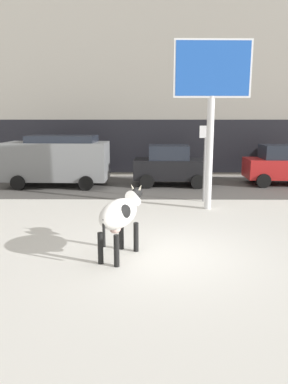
{
  "coord_description": "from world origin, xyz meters",
  "views": [
    {
      "loc": [
        -0.45,
        -7.97,
        3.11
      ],
      "look_at": [
        -0.54,
        1.79,
        1.1
      ],
      "focal_mm": 33.9,
      "sensor_mm": 36.0,
      "label": 1
    }
  ],
  "objects_px": {
    "cow_holstein": "(120,214)",
    "street_sign": "(205,157)",
    "pedestrian_by_cars": "(266,160)",
    "pedestrian_near_billboard": "(69,160)",
    "billboard": "(212,80)",
    "car_black_hatchback": "(171,166)",
    "car_grey_van": "(57,159)",
    "car_red_hatchback": "(283,165)"
  },
  "relations": [
    {
      "from": "car_black_hatchback",
      "to": "pedestrian_by_cars",
      "type": "height_order",
      "value": "car_black_hatchback"
    },
    {
      "from": "billboard",
      "to": "pedestrian_near_billboard",
      "type": "xyz_separation_m",
      "value": [
        -6.28,
        6.98,
        -3.43
      ]
    },
    {
      "from": "car_grey_van",
      "to": "car_black_hatchback",
      "type": "relative_size",
      "value": 1.31
    },
    {
      "from": "cow_holstein",
      "to": "billboard",
      "type": "xyz_separation_m",
      "value": [
        2.69,
        4.45,
        3.31
      ]
    },
    {
      "from": "billboard",
      "to": "pedestrian_by_cars",
      "type": "distance_m",
      "value": 8.85
    },
    {
      "from": "car_grey_van",
      "to": "pedestrian_near_billboard",
      "type": "xyz_separation_m",
      "value": [
        -0.09,
        2.82,
        -0.36
      ]
    },
    {
      "from": "pedestrian_near_billboard",
      "to": "car_red_hatchback",
      "type": "bearing_deg",
      "value": -12.24
    },
    {
      "from": "car_black_hatchback",
      "to": "billboard",
      "type": "bearing_deg",
      "value": -77.38
    },
    {
      "from": "car_black_hatchback",
      "to": "pedestrian_near_billboard",
      "type": "xyz_separation_m",
      "value": [
        -5.29,
        2.53,
        -0.05
      ]
    },
    {
      "from": "car_grey_van",
      "to": "street_sign",
      "type": "distance_m",
      "value": 6.94
    },
    {
      "from": "car_red_hatchback",
      "to": "pedestrian_near_billboard",
      "type": "bearing_deg",
      "value": 167.76
    },
    {
      "from": "cow_holstein",
      "to": "street_sign",
      "type": "bearing_deg",
      "value": 64.0
    },
    {
      "from": "pedestrian_by_cars",
      "to": "cow_holstein",
      "type": "bearing_deg",
      "value": -121.22
    },
    {
      "from": "car_black_hatchback",
      "to": "car_red_hatchback",
      "type": "xyz_separation_m",
      "value": [
        5.26,
        0.24,
        0.0
      ]
    },
    {
      "from": "cow_holstein",
      "to": "car_black_hatchback",
      "type": "height_order",
      "value": "car_black_hatchback"
    },
    {
      "from": "cow_holstein",
      "to": "street_sign",
      "type": "xyz_separation_m",
      "value": [
        2.72,
        5.58,
        0.67
      ]
    },
    {
      "from": "street_sign",
      "to": "cow_holstein",
      "type": "bearing_deg",
      "value": -116.0
    },
    {
      "from": "pedestrian_by_cars",
      "to": "street_sign",
      "type": "relative_size",
      "value": 0.61
    },
    {
      "from": "cow_holstein",
      "to": "car_grey_van",
      "type": "xyz_separation_m",
      "value": [
        -3.5,
        8.61,
        0.24
      ]
    },
    {
      "from": "billboard",
      "to": "car_grey_van",
      "type": "height_order",
      "value": "billboard"
    },
    {
      "from": "car_black_hatchback",
      "to": "car_grey_van",
      "type": "bearing_deg",
      "value": -176.81
    },
    {
      "from": "cow_holstein",
      "to": "pedestrian_by_cars",
      "type": "xyz_separation_m",
      "value": [
        6.93,
        11.43,
        -0.12
      ]
    },
    {
      "from": "car_red_hatchback",
      "to": "cow_holstein",
      "type": "bearing_deg",
      "value": -127.28
    },
    {
      "from": "billboard",
      "to": "pedestrian_near_billboard",
      "type": "height_order",
      "value": "billboard"
    },
    {
      "from": "cow_holstein",
      "to": "car_grey_van",
      "type": "relative_size",
      "value": 0.41
    },
    {
      "from": "pedestrian_near_billboard",
      "to": "pedestrian_by_cars",
      "type": "xyz_separation_m",
      "value": [
        10.51,
        0.0,
        0.0
      ]
    },
    {
      "from": "billboard",
      "to": "car_black_hatchback",
      "type": "relative_size",
      "value": 1.57
    },
    {
      "from": "cow_holstein",
      "to": "pedestrian_by_cars",
      "type": "distance_m",
      "value": 13.36
    },
    {
      "from": "pedestrian_near_billboard",
      "to": "pedestrian_by_cars",
      "type": "distance_m",
      "value": 10.51
    },
    {
      "from": "car_black_hatchback",
      "to": "pedestrian_by_cars",
      "type": "bearing_deg",
      "value": 25.79
    },
    {
      "from": "cow_holstein",
      "to": "car_black_hatchback",
      "type": "relative_size",
      "value": 0.54
    },
    {
      "from": "billboard",
      "to": "car_grey_van",
      "type": "relative_size",
      "value": 1.2
    },
    {
      "from": "car_black_hatchback",
      "to": "pedestrian_by_cars",
      "type": "distance_m",
      "value": 5.81
    },
    {
      "from": "car_grey_van",
      "to": "car_red_hatchback",
      "type": "bearing_deg",
      "value": 2.89
    },
    {
      "from": "car_red_hatchback",
      "to": "pedestrian_by_cars",
      "type": "relative_size",
      "value": 2.05
    },
    {
      "from": "billboard",
      "to": "street_sign",
      "type": "xyz_separation_m",
      "value": [
        0.03,
        1.13,
        -2.64
      ]
    },
    {
      "from": "car_grey_van",
      "to": "street_sign",
      "type": "xyz_separation_m",
      "value": [
        6.22,
        -3.03,
        0.43
      ]
    },
    {
      "from": "pedestrian_by_cars",
      "to": "pedestrian_near_billboard",
      "type": "bearing_deg",
      "value": 180.0
    },
    {
      "from": "car_black_hatchback",
      "to": "street_sign",
      "type": "relative_size",
      "value": 1.26
    },
    {
      "from": "pedestrian_by_cars",
      "to": "street_sign",
      "type": "bearing_deg",
      "value": -125.71
    },
    {
      "from": "pedestrian_by_cars",
      "to": "billboard",
      "type": "bearing_deg",
      "value": -121.24
    },
    {
      "from": "pedestrian_by_cars",
      "to": "street_sign",
      "type": "distance_m",
      "value": 7.25
    }
  ]
}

